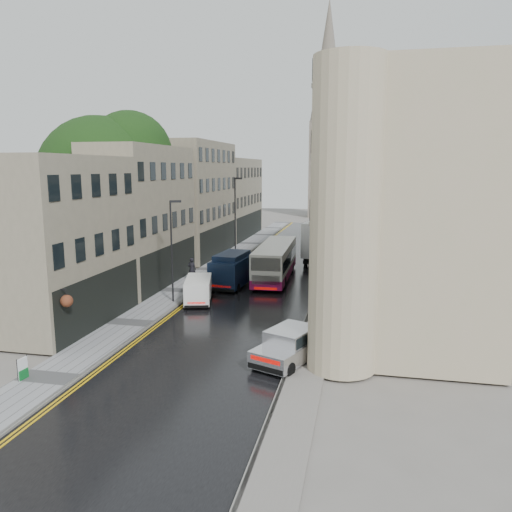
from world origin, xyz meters
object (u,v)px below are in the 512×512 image
at_px(navy_van, 212,273).
at_px(lamp_post_near, 172,252).
at_px(cream_bus, 256,268).
at_px(estate_sign, 23,369).
at_px(lamp_post_far, 235,218).
at_px(tree_near, 101,199).
at_px(silver_hatchback, 257,351).
at_px(white_van, 185,295).
at_px(tree_far, 168,199).
at_px(white_lorry, 306,243).
at_px(pedestrian, 192,269).

height_order(navy_van, lamp_post_near, lamp_post_near).
distance_m(cream_bus, estate_sign, 20.93).
bearing_deg(lamp_post_far, tree_near, -95.36).
xyz_separation_m(silver_hatchback, lamp_post_near, (-8.20, 10.16, 2.78)).
xyz_separation_m(white_van, lamp_post_far, (-1.46, 19.35, 3.34)).
relative_size(tree_near, lamp_post_near, 1.96).
height_order(tree_near, estate_sign, tree_near).
height_order(silver_hatchback, estate_sign, silver_hatchback).
relative_size(navy_van, lamp_post_far, 0.67).
bearing_deg(estate_sign, navy_van, 85.87).
xyz_separation_m(tree_far, lamp_post_near, (7.07, -16.96, -2.57)).
xyz_separation_m(tree_near, white_lorry, (14.91, 12.21, -4.82)).
bearing_deg(white_lorry, estate_sign, -100.71).
xyz_separation_m(cream_bus, estate_sign, (-6.37, -19.91, -0.91)).
xyz_separation_m(tree_near, estate_sign, (5.69, -17.79, -6.34)).
height_order(tree_far, lamp_post_near, tree_far).
distance_m(tree_near, estate_sign, 19.73).
bearing_deg(tree_far, lamp_post_near, -67.39).
xyz_separation_m(white_lorry, pedestrian, (-8.38, -9.73, -1.03)).
height_order(tree_near, white_lorry, tree_near).
xyz_separation_m(silver_hatchback, pedestrian, (-9.03, 16.59, 0.23)).
distance_m(tree_far, pedestrian, 13.26).
bearing_deg(lamp_post_near, white_van, -62.84).
relative_size(tree_far, silver_hatchback, 2.74).
bearing_deg(silver_hatchback, tree_far, 141.36).
distance_m(white_lorry, silver_hatchback, 26.37).
xyz_separation_m(tree_near, white_van, (8.71, -5.14, -6.02)).
bearing_deg(navy_van, lamp_post_far, 101.74).
bearing_deg(pedestrian, tree_far, -59.70).
bearing_deg(silver_hatchback, estate_sign, -137.60).
bearing_deg(cream_bus, silver_hatchback, -80.02).
distance_m(pedestrian, estate_sign, 20.29).
height_order(white_van, lamp_post_far, lamp_post_far).
relative_size(tree_near, lamp_post_far, 1.68).
height_order(lamp_post_near, estate_sign, lamp_post_near).
relative_size(tree_near, white_lorry, 1.73).
xyz_separation_m(tree_far, estate_sign, (5.39, -30.79, -5.62)).
relative_size(silver_hatchback, pedestrian, 2.32).
relative_size(lamp_post_near, estate_sign, 7.24).
xyz_separation_m(tree_near, tree_far, (0.30, 13.00, -0.72)).
bearing_deg(white_lorry, tree_far, -176.74).
bearing_deg(cream_bus, tree_near, -172.20).
distance_m(cream_bus, navy_van, 3.69).
xyz_separation_m(white_lorry, lamp_post_near, (-7.54, -16.17, 1.53)).
xyz_separation_m(tree_far, white_van, (8.41, -18.14, -5.30)).
bearing_deg(estate_sign, pedestrian, 94.27).
relative_size(white_lorry, estate_sign, 8.21).
distance_m(tree_near, navy_van, 10.61).
relative_size(white_lorry, lamp_post_far, 0.97).
xyz_separation_m(white_van, navy_van, (0.35, 5.11, 0.52)).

